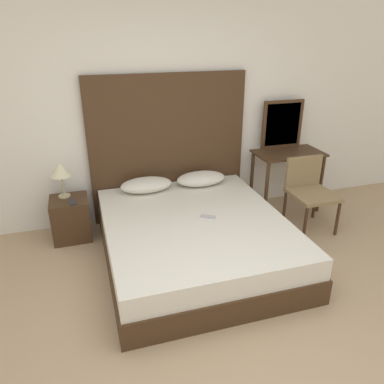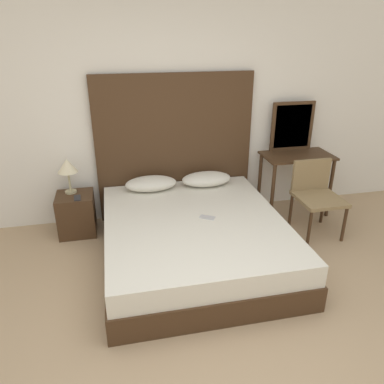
% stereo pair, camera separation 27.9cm
% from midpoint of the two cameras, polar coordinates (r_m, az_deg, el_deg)
% --- Properties ---
extents(ground_plane, '(16.00, 16.00, 0.00)m').
position_cam_midpoint_polar(ground_plane, '(2.91, 6.95, -25.45)').
color(ground_plane, tan).
extents(wall_back, '(10.00, 0.06, 2.70)m').
position_cam_midpoint_polar(wall_back, '(4.43, -2.94, 12.83)').
color(wall_back, white).
rests_on(wall_back, ground_plane).
extents(bed, '(1.78, 2.06, 0.45)m').
position_cam_midpoint_polar(bed, '(3.82, 2.43, -7.21)').
color(bed, '#422B19').
rests_on(bed, ground_plane).
extents(headboard, '(1.87, 0.05, 1.74)m').
position_cam_midpoint_polar(headboard, '(4.50, -0.82, 6.71)').
color(headboard, '#422B19').
rests_on(headboard, ground_plane).
extents(pillow_left, '(0.59, 0.32, 0.16)m').
position_cam_midpoint_polar(pillow_left, '(4.35, -4.45, 1.27)').
color(pillow_left, silver).
rests_on(pillow_left, bed).
extents(pillow_right, '(0.59, 0.32, 0.16)m').
position_cam_midpoint_polar(pillow_right, '(4.47, 3.99, 1.97)').
color(pillow_right, silver).
rests_on(pillow_right, bed).
extents(phone_on_bed, '(0.16, 0.14, 0.01)m').
position_cam_midpoint_polar(phone_on_bed, '(3.74, 4.49, -3.91)').
color(phone_on_bed, '#B7B7BC').
rests_on(phone_on_bed, bed).
extents(nightstand, '(0.41, 0.39, 0.48)m').
position_cam_midpoint_polar(nightstand, '(4.44, -15.48, -3.27)').
color(nightstand, '#422B19').
rests_on(nightstand, ground_plane).
extents(table_lamp, '(0.22, 0.22, 0.40)m').
position_cam_midpoint_polar(table_lamp, '(4.30, -16.72, 3.64)').
color(table_lamp, tan).
rests_on(table_lamp, nightstand).
extents(phone_on_nightstand, '(0.08, 0.15, 0.01)m').
position_cam_midpoint_polar(phone_on_nightstand, '(4.24, -15.31, -0.89)').
color(phone_on_nightstand, '#232328').
rests_on(phone_on_nightstand, nightstand).
extents(vanity_desk, '(0.84, 0.49, 0.77)m').
position_cam_midpoint_polar(vanity_desk, '(4.83, 17.21, 3.72)').
color(vanity_desk, '#422B19').
rests_on(vanity_desk, ground_plane).
extents(vanity_mirror, '(0.55, 0.03, 0.60)m').
position_cam_midpoint_polar(vanity_mirror, '(4.89, 16.64, 9.57)').
color(vanity_mirror, '#422B19').
rests_on(vanity_mirror, vanity_desk).
extents(chair, '(0.48, 0.51, 0.82)m').
position_cam_midpoint_polar(chair, '(4.50, 20.06, -0.06)').
color(chair, olive).
rests_on(chair, ground_plane).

